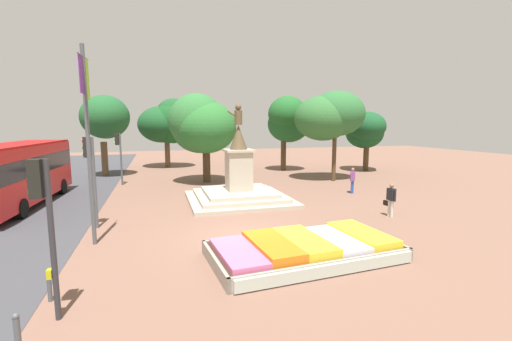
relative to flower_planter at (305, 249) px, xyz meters
name	(u,v)px	position (x,y,z in m)	size (l,w,h in m)	color
ground_plane	(245,237)	(-1.32, 2.50, -0.28)	(88.14, 88.14, 0.00)	brown
flower_planter	(305,249)	(0.00, 0.00, 0.00)	(6.15, 3.56, 0.65)	#38281C
statue_monument	(239,186)	(-0.14, 8.48, 0.55)	(5.46, 5.46, 5.26)	#B1A792
traffic_light_near_crossing	(44,211)	(-6.69, -1.68, 2.14)	(0.41, 0.28, 3.51)	#2D2D33
traffic_light_mid_block	(91,166)	(-6.95, 5.25, 2.27)	(0.41, 0.30, 3.70)	#4C5156
traffic_light_far_corner	(119,149)	(-6.89, 15.54, 2.23)	(0.41, 0.28, 3.59)	#4C5156
banner_pole	(88,136)	(-6.62, 3.23, 3.54)	(0.14, 1.30, 6.82)	#4C5156
city_bus	(18,171)	(-11.22, 10.35, 1.57)	(2.86, 9.41, 3.23)	red
pedestrian_with_handbag	(391,198)	(5.75, 3.39, 0.58)	(0.24, 0.73, 1.55)	beige
pedestrian_near_planter	(353,179)	(7.02, 8.60, 0.61)	(0.44, 0.42, 1.57)	#264CA5
kerb_bollard_south	(18,335)	(-6.91, -2.90, 0.18)	(0.12, 0.12, 0.88)	#4C5156
kerb_bollard_mid_a	(49,285)	(-6.97, -0.77, 0.12)	(0.11, 0.11, 0.78)	#4C5156
park_tree_far_left	(288,120)	(7.00, 19.37, 4.29)	(3.91, 4.27, 6.66)	#4C3823
park_tree_behind_statue	(366,130)	(13.68, 17.39, 3.37)	(3.77, 4.56, 5.28)	#4C3823
park_tree_far_right	(105,117)	(-8.23, 20.17, 4.49)	(3.74, 4.02, 6.49)	brown
park_tree_street_side	(201,127)	(-1.30, 14.93, 3.74)	(4.69, 5.19, 6.32)	#4C3823
park_tree_mid_canopy	(330,116)	(8.07, 13.67, 4.51)	(5.25, 4.25, 6.65)	#4C3823
park_tree_distant	(168,122)	(-3.27, 24.92, 4.11)	(5.27, 4.98, 6.66)	brown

